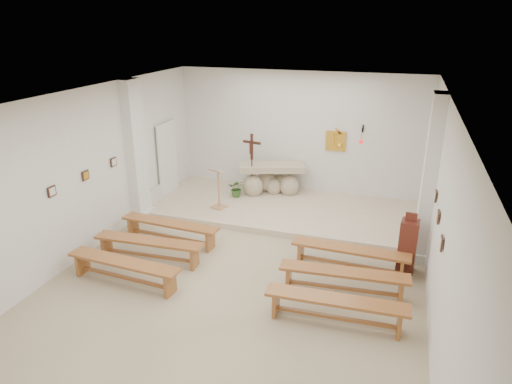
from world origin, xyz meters
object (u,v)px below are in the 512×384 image
(donation_pedestal, at_px, (408,246))
(bench_right_front, at_px, (350,254))
(altar, at_px, (271,181))
(bench_left_second, at_px, (149,245))
(bench_left_third, at_px, (124,266))
(bench_right_second, at_px, (344,277))
(bench_left_front, at_px, (170,227))
(bench_right_third, at_px, (336,305))
(lectern, at_px, (218,188))
(crucifix_stand, at_px, (252,160))

(donation_pedestal, bearing_deg, bench_right_front, -157.91)
(altar, xyz_separation_m, bench_left_second, (-1.40, -4.31, -0.13))
(altar, xyz_separation_m, bench_left_third, (-1.40, -5.24, -0.13))
(bench_right_second, bearing_deg, bench_left_third, -171.34)
(bench_left_front, height_order, bench_left_third, same)
(bench_left_front, height_order, bench_right_third, same)
(altar, relative_size, lectern, 1.76)
(bench_left_second, bearing_deg, lectern, 79.08)
(altar, xyz_separation_m, bench_right_third, (2.64, -5.24, -0.13))
(bench_left_second, relative_size, bench_right_second, 1.00)
(bench_left_second, xyz_separation_m, bench_left_third, (0.00, -0.92, 0.00))
(lectern, height_order, bench_right_third, lectern)
(bench_left_front, distance_m, bench_right_front, 4.04)
(bench_left_second, bearing_deg, bench_left_third, -92.60)
(altar, bearing_deg, bench_left_second, -126.76)
(lectern, bearing_deg, bench_right_front, -9.03)
(bench_left_second, xyz_separation_m, bench_right_second, (4.04, -0.00, 0.00))
(altar, relative_size, donation_pedestal, 1.51)
(donation_pedestal, bearing_deg, bench_left_third, -151.47)
(crucifix_stand, relative_size, bench_right_front, 0.74)
(bench_right_second, distance_m, bench_right_third, 0.92)
(altar, height_order, lectern, lectern)
(bench_left_third, bearing_deg, bench_right_front, 28.76)
(bench_right_second, bearing_deg, bench_right_third, -94.23)
(lectern, bearing_deg, bench_left_third, -77.82)
(altar, height_order, bench_right_front, altar)
(lectern, xyz_separation_m, crucifix_stand, (0.54, 1.14, 0.48))
(lectern, xyz_separation_m, bench_left_third, (-0.41, -3.74, -0.32))
(lectern, height_order, bench_left_front, lectern)
(bench_left_front, bearing_deg, lectern, 81.60)
(altar, height_order, bench_right_third, altar)
(donation_pedestal, distance_m, bench_right_third, 2.43)
(bench_left_second, distance_m, bench_right_third, 4.14)
(bench_left_front, bearing_deg, bench_right_front, 3.89)
(bench_left_second, bearing_deg, bench_right_third, -15.49)
(crucifix_stand, relative_size, bench_right_second, 0.74)
(bench_right_front, distance_m, bench_left_second, 4.14)
(altar, distance_m, bench_left_front, 3.67)
(donation_pedestal, height_order, bench_right_second, donation_pedestal)
(bench_left_second, bearing_deg, donation_pedestal, 11.06)
(bench_right_front, bearing_deg, bench_left_front, -177.86)
(bench_left_front, xyz_separation_m, bench_right_third, (4.04, -1.85, 0.00))
(donation_pedestal, relative_size, bench_left_third, 0.54)
(altar, distance_m, bench_left_third, 5.42)
(bench_right_second, relative_size, bench_right_third, 1.00)
(altar, height_order, donation_pedestal, donation_pedestal)
(lectern, relative_size, bench_right_second, 0.46)
(donation_pedestal, distance_m, bench_right_front, 1.14)
(crucifix_stand, xyz_separation_m, bench_right_third, (3.09, -4.87, -0.79))
(bench_left_second, height_order, bench_left_third, same)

